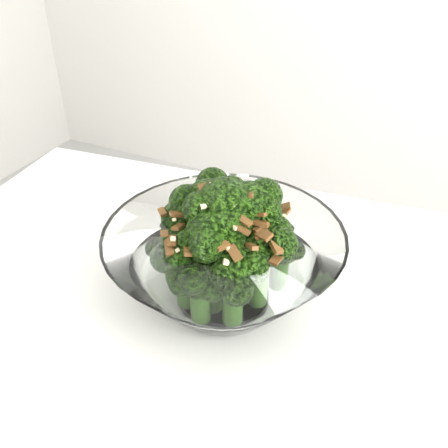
% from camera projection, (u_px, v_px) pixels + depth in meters
% --- Properties ---
extents(broccoli_dish, '(0.25, 0.25, 0.15)m').
position_uv_depth(broccoli_dish, '(223.00, 257.00, 0.52)').
color(broccoli_dish, white).
rests_on(broccoli_dish, table).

